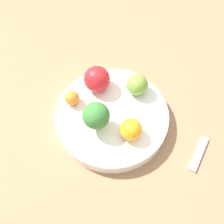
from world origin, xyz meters
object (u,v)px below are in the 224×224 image
at_px(apple_red, 97,79).
at_px(orange_front, 131,129).
at_px(apple_green, 137,85).
at_px(orange_back, 72,98).
at_px(bowl, 112,118).
at_px(spoon, 199,154).
at_px(broccoli, 96,116).

relative_size(apple_red, orange_front, 1.27).
bearing_deg(apple_green, apple_red, -22.95).
height_order(apple_red, orange_back, apple_red).
relative_size(bowl, spoon, 3.41).
height_order(orange_front, spoon, orange_front).
xyz_separation_m(broccoli, apple_green, (-0.11, -0.07, -0.02)).
relative_size(orange_front, orange_back, 1.42).
distance_m(apple_green, spoon, 0.21).
xyz_separation_m(apple_red, spoon, (-0.18, 0.21, -0.06)).
height_order(apple_red, spoon, apple_red).
bearing_deg(apple_red, bowl, 99.08).
height_order(orange_back, spoon, orange_back).
bearing_deg(orange_front, broccoli, -31.21).
relative_size(bowl, apple_green, 5.11).
bearing_deg(orange_front, apple_red, -74.81).
bearing_deg(apple_red, spoon, 129.35).
height_order(bowl, broccoli, broccoli).
distance_m(broccoli, apple_green, 0.13).
relative_size(apple_green, orange_front, 1.05).
height_order(apple_green, spoon, apple_green).
xyz_separation_m(broccoli, spoon, (-0.20, 0.11, -0.08)).
xyz_separation_m(bowl, apple_red, (0.01, -0.08, 0.05)).
bearing_deg(bowl, broccoli, 26.33).
xyz_separation_m(orange_front, spoon, (-0.14, 0.07, -0.05)).
height_order(orange_front, orange_back, orange_front).
distance_m(orange_back, spoon, 0.31).
bearing_deg(spoon, apple_green, -63.24).
bearing_deg(orange_front, bowl, -66.93).
bearing_deg(spoon, orange_front, -27.90).
xyz_separation_m(bowl, orange_back, (0.08, -0.06, 0.03)).
bearing_deg(broccoli, apple_green, -149.86).
xyz_separation_m(apple_green, spoon, (-0.09, 0.18, -0.06)).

